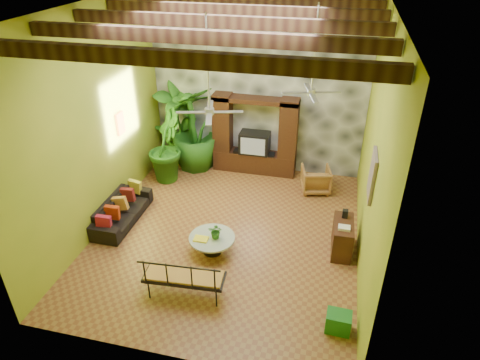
% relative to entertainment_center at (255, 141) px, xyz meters
% --- Properties ---
extents(ground, '(7.00, 7.00, 0.00)m').
position_rel_entertainment_center_xyz_m(ground, '(0.00, -3.14, -0.97)').
color(ground, brown).
rests_on(ground, ground).
extents(ceiling, '(6.00, 7.00, 0.02)m').
position_rel_entertainment_center_xyz_m(ceiling, '(0.00, -3.14, 4.03)').
color(ceiling, silver).
rests_on(ceiling, back_wall).
extents(back_wall, '(6.00, 0.02, 5.00)m').
position_rel_entertainment_center_xyz_m(back_wall, '(0.00, 0.36, 1.53)').
color(back_wall, olive).
rests_on(back_wall, ground).
extents(left_wall, '(0.02, 7.00, 5.00)m').
position_rel_entertainment_center_xyz_m(left_wall, '(-3.00, -3.14, 1.53)').
color(left_wall, olive).
rests_on(left_wall, ground).
extents(right_wall, '(0.02, 7.00, 5.00)m').
position_rel_entertainment_center_xyz_m(right_wall, '(3.00, -3.14, 1.53)').
color(right_wall, olive).
rests_on(right_wall, ground).
extents(stone_accent_wall, '(5.98, 0.10, 4.98)m').
position_rel_entertainment_center_xyz_m(stone_accent_wall, '(0.00, 0.30, 1.53)').
color(stone_accent_wall, '#373A3E').
rests_on(stone_accent_wall, ground).
extents(ceiling_beams, '(5.95, 5.36, 0.22)m').
position_rel_entertainment_center_xyz_m(ceiling_beams, '(0.00, -3.14, 3.81)').
color(ceiling_beams, '#352211').
rests_on(ceiling_beams, ceiling).
extents(entertainment_center, '(2.40, 0.55, 2.30)m').
position_rel_entertainment_center_xyz_m(entertainment_center, '(0.00, 0.00, 0.00)').
color(entertainment_center, black).
rests_on(entertainment_center, ground).
extents(ceiling_fan_front, '(1.28, 1.28, 1.86)m').
position_rel_entertainment_center_xyz_m(ceiling_fan_front, '(-0.20, -3.54, 2.44)').
color(ceiling_fan_front, '#AAAAAF').
rests_on(ceiling_fan_front, ceiling).
extents(ceiling_fan_back, '(1.28, 1.28, 1.86)m').
position_rel_entertainment_center_xyz_m(ceiling_fan_back, '(1.60, -1.94, 2.44)').
color(ceiling_fan_back, '#AAAAAF').
rests_on(ceiling_fan_back, ceiling).
extents(wall_art_mask, '(0.06, 0.32, 0.55)m').
position_rel_entertainment_center_xyz_m(wall_art_mask, '(-2.96, -2.14, 1.13)').
color(wall_art_mask, gold).
rests_on(wall_art_mask, left_wall).
extents(wall_art_painting, '(0.06, 0.70, 0.90)m').
position_rel_entertainment_center_xyz_m(wall_art_painting, '(2.96, -3.74, 1.33)').
color(wall_art_painting, '#2A609B').
rests_on(wall_art_painting, right_wall).
extents(sofa, '(0.79, 1.99, 0.58)m').
position_rel_entertainment_center_xyz_m(sofa, '(-2.65, -3.23, -0.68)').
color(sofa, black).
rests_on(sofa, ground).
extents(wicker_armchair, '(0.89, 0.91, 0.69)m').
position_rel_entertainment_center_xyz_m(wicker_armchair, '(1.85, -0.72, -0.62)').
color(wicker_armchair, brown).
rests_on(wicker_armchair, ground).
extents(tall_plant_a, '(1.60, 1.59, 2.56)m').
position_rel_entertainment_center_xyz_m(tall_plant_a, '(-2.30, 0.01, 0.31)').
color(tall_plant_a, '#276219').
rests_on(tall_plant_a, ground).
extents(tall_plant_b, '(1.05, 1.23, 2.02)m').
position_rel_entertainment_center_xyz_m(tall_plant_b, '(-2.33, -1.00, 0.04)').
color(tall_plant_b, '#205716').
rests_on(tall_plant_b, ground).
extents(tall_plant_c, '(1.91, 1.91, 2.48)m').
position_rel_entertainment_center_xyz_m(tall_plant_c, '(-1.77, -0.15, 0.27)').
color(tall_plant_c, '#246119').
rests_on(tall_plant_c, ground).
extents(coffee_table, '(1.01, 1.01, 0.40)m').
position_rel_entertainment_center_xyz_m(coffee_table, '(-0.15, -3.86, -0.71)').
color(coffee_table, black).
rests_on(coffee_table, ground).
extents(centerpiece_plant, '(0.32, 0.28, 0.34)m').
position_rel_entertainment_center_xyz_m(centerpiece_plant, '(-0.05, -3.85, -0.40)').
color(centerpiece_plant, '#2C661B').
rests_on(centerpiece_plant, coffee_table).
extents(yellow_tray, '(0.31, 0.22, 0.03)m').
position_rel_entertainment_center_xyz_m(yellow_tray, '(-0.36, -4.00, -0.55)').
color(yellow_tray, yellow).
rests_on(yellow_tray, coffee_table).
extents(iron_bench, '(1.60, 0.67, 0.57)m').
position_rel_entertainment_center_xyz_m(iron_bench, '(-0.29, -5.30, -0.43)').
color(iron_bench, black).
rests_on(iron_bench, ground).
extents(side_console, '(0.45, 0.95, 0.75)m').
position_rel_entertainment_center_xyz_m(side_console, '(2.63, -3.17, -0.59)').
color(side_console, '#341B10').
rests_on(side_console, ground).
extents(green_bin, '(0.45, 0.35, 0.39)m').
position_rel_entertainment_center_xyz_m(green_bin, '(2.65, -5.41, -0.77)').
color(green_bin, '#1D6E23').
rests_on(green_bin, ground).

